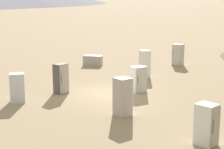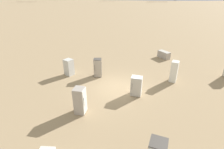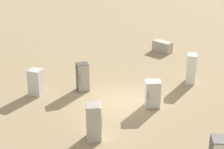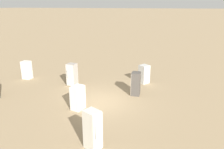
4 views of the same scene
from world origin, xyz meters
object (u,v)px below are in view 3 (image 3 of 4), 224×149
at_px(discarded_fridge_1, 94,122).
at_px(discarded_fridge_5, 83,77).
at_px(discarded_fridge_2, 191,69).
at_px(discarded_fridge_8, 153,94).
at_px(discarded_fridge_6, 36,82).
at_px(discarded_fridge_0, 162,46).

bearing_deg(discarded_fridge_1, discarded_fridge_5, -177.02).
height_order(discarded_fridge_2, discarded_fridge_8, discarded_fridge_2).
bearing_deg(discarded_fridge_6, discarded_fridge_5, -59.16).
distance_m(discarded_fridge_5, discarded_fridge_8, 4.40).
distance_m(discarded_fridge_6, discarded_fridge_8, 6.71).
height_order(discarded_fridge_1, discarded_fridge_2, discarded_fridge_2).
bearing_deg(discarded_fridge_8, discarded_fridge_2, -132.09).
height_order(discarded_fridge_2, discarded_fridge_6, discarded_fridge_2).
relative_size(discarded_fridge_2, discarded_fridge_8, 1.23).
relative_size(discarded_fridge_1, discarded_fridge_8, 1.19).
height_order(discarded_fridge_5, discarded_fridge_8, discarded_fridge_5).
bearing_deg(discarded_fridge_5, discarded_fridge_8, 134.19).
distance_m(discarded_fridge_1, discarded_fridge_6, 5.84).
bearing_deg(discarded_fridge_8, discarded_fridge_1, 44.22).
relative_size(discarded_fridge_6, discarded_fridge_8, 1.02).
height_order(discarded_fridge_0, discarded_fridge_2, discarded_fridge_2).
distance_m(discarded_fridge_2, discarded_fridge_8, 4.11).
distance_m(discarded_fridge_0, discarded_fridge_5, 8.67).
bearing_deg(discarded_fridge_1, discarded_fridge_0, 152.07).
bearing_deg(discarded_fridge_2, discarded_fridge_1, -121.58).
xyz_separation_m(discarded_fridge_1, discarded_fridge_8, (3.49, 2.59, -0.14)).
bearing_deg(discarded_fridge_5, discarded_fridge_6, -6.94).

